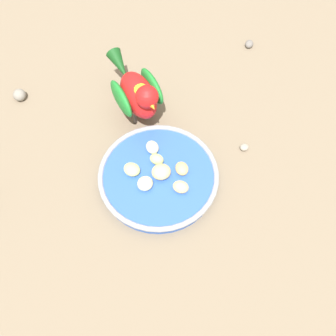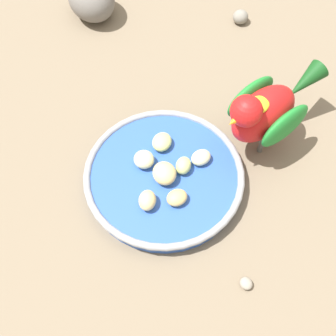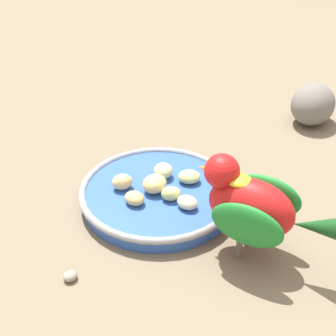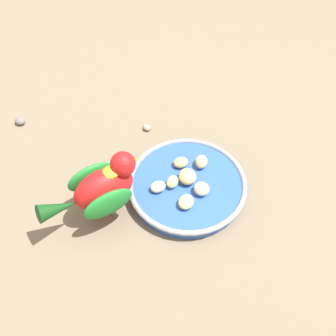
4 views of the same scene
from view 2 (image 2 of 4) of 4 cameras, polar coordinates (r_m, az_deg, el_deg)
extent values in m
plane|color=#756651|center=(0.69, -0.10, -3.81)|extent=(4.00, 4.00, 0.00)
cylinder|color=#2D56B7|center=(0.70, -0.47, -1.27)|extent=(0.22, 0.22, 0.02)
torus|color=#93969B|center=(0.69, -0.48, -0.80)|extent=(0.23, 0.23, 0.01)
ellipsoid|color=#E5C67F|center=(0.67, -0.42, -0.63)|extent=(0.05, 0.05, 0.03)
ellipsoid|color=#E5C67F|center=(0.65, -2.46, -3.84)|extent=(0.04, 0.04, 0.02)
ellipsoid|color=beige|center=(0.69, 3.82, 1.33)|extent=(0.03, 0.03, 0.02)
ellipsoid|color=beige|center=(0.69, -2.86, 1.02)|extent=(0.04, 0.03, 0.02)
ellipsoid|color=tan|center=(0.66, 1.01, -3.57)|extent=(0.03, 0.04, 0.02)
ellipsoid|color=#C6D17A|center=(0.71, -0.72, 3.11)|extent=(0.04, 0.04, 0.02)
ellipsoid|color=#C6D17A|center=(0.68, 1.83, 0.30)|extent=(0.03, 0.03, 0.02)
cylinder|color=#59544C|center=(0.73, 10.98, 2.82)|extent=(0.01, 0.01, 0.04)
cylinder|color=#59544C|center=(0.74, 9.45, 4.21)|extent=(0.01, 0.01, 0.04)
ellipsoid|color=red|center=(0.70, 11.20, 6.33)|extent=(0.07, 0.12, 0.08)
ellipsoid|color=#1E7F2D|center=(0.69, 13.67, 4.89)|extent=(0.03, 0.09, 0.06)
ellipsoid|color=#1E7F2D|center=(0.71, 9.70, 8.36)|extent=(0.03, 0.09, 0.06)
cone|color=#144719|center=(0.74, 15.82, 9.72)|extent=(0.04, 0.07, 0.05)
sphere|color=red|center=(0.64, 9.24, 6.66)|extent=(0.05, 0.05, 0.04)
cone|color=orange|center=(0.64, 7.86, 5.55)|extent=(0.02, 0.02, 0.02)
ellipsoid|color=yellow|center=(0.66, 10.54, 7.31)|extent=(0.03, 0.04, 0.01)
ellipsoid|color=gray|center=(0.65, 9.22, -13.31)|extent=(0.02, 0.02, 0.01)
ellipsoid|color=gray|center=(0.92, 8.57, 17.25)|extent=(0.04, 0.04, 0.02)
camera|label=1|loc=(0.48, -87.48, 35.12)|focal=46.67mm
camera|label=3|loc=(0.59, 68.21, 4.19)|focal=53.37mm
camera|label=4|loc=(0.80, -4.58, 59.24)|focal=41.59mm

